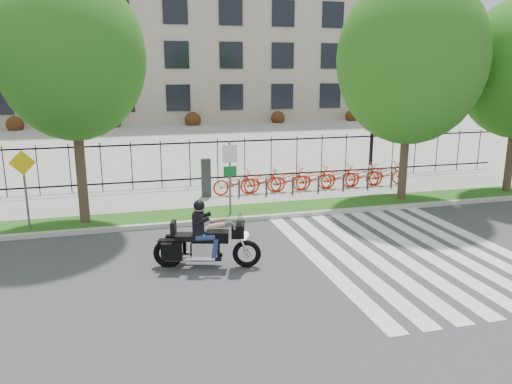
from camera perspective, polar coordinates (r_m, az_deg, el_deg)
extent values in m
plane|color=#3E3E41|center=(12.93, -1.80, -8.88)|extent=(120.00, 120.00, 0.00)
cube|color=#ADACA3|center=(16.69, -5.07, -3.37)|extent=(60.00, 0.20, 0.15)
cube|color=#275A16|center=(17.49, -5.56, -2.57)|extent=(60.00, 1.50, 0.15)
cube|color=gray|center=(19.88, -6.78, -0.61)|extent=(60.00, 3.50, 0.15)
cube|color=gray|center=(37.05, -10.84, 5.88)|extent=(80.00, 34.00, 0.10)
cube|color=gray|center=(56.91, -13.02, 18.50)|extent=(60.00, 20.00, 20.00)
cylinder|color=black|center=(27.00, 13.20, 7.08)|extent=(0.14, 0.14, 4.00)
cylinder|color=black|center=(26.85, 13.42, 11.10)|extent=(0.06, 0.70, 0.70)
sphere|color=white|center=(26.68, 12.76, 11.34)|extent=(0.36, 0.36, 0.36)
sphere|color=white|center=(27.02, 14.10, 11.29)|extent=(0.36, 0.36, 0.36)
cylinder|color=#38261E|center=(16.87, -19.43, 3.16)|extent=(0.32, 0.32, 3.90)
ellipsoid|color=#225D15|center=(16.63, -20.36, 14.37)|extent=(4.47, 4.47, 5.14)
cylinder|color=#38261E|center=(19.75, 16.59, 4.39)|extent=(0.32, 0.32, 3.61)
ellipsoid|color=#225D15|center=(19.52, 17.29, 14.35)|extent=(5.39, 5.39, 6.20)
cylinder|color=#38261E|center=(22.67, 27.13, 4.41)|extent=(0.32, 0.32, 3.47)
cube|color=#2D2D33|center=(19.50, -5.73, 1.63)|extent=(0.35, 0.25, 1.50)
imported|color=red|center=(19.78, -2.28, 1.10)|extent=(1.88, 0.65, 0.99)
cylinder|color=#2D2D33|center=(19.34, -1.94, 0.37)|extent=(0.08, 0.08, 0.70)
imported|color=red|center=(20.05, 0.79, 1.28)|extent=(1.88, 0.65, 0.99)
cylinder|color=#2D2D33|center=(19.61, 1.19, 0.57)|extent=(0.08, 0.08, 0.70)
imported|color=red|center=(20.37, 3.77, 1.45)|extent=(1.88, 0.65, 0.99)
cylinder|color=#2D2D33|center=(19.94, 4.22, 0.75)|extent=(0.08, 0.08, 0.70)
imported|color=red|center=(20.75, 6.64, 1.61)|extent=(1.88, 0.65, 0.99)
cylinder|color=#2D2D33|center=(20.32, 7.15, 0.93)|extent=(0.08, 0.08, 0.70)
imported|color=red|center=(21.17, 9.41, 1.77)|extent=(1.88, 0.65, 0.99)
cylinder|color=#2D2D33|center=(20.76, 9.96, 1.10)|extent=(0.08, 0.08, 0.70)
imported|color=red|center=(21.65, 12.07, 1.91)|extent=(1.88, 0.65, 0.99)
cylinder|color=#2D2D33|center=(21.24, 12.66, 1.26)|extent=(0.08, 0.08, 0.70)
imported|color=red|center=(22.16, 14.60, 2.04)|extent=(1.88, 0.65, 0.99)
cylinder|color=#2D2D33|center=(21.77, 15.22, 1.41)|extent=(0.08, 0.08, 0.70)
cylinder|color=#59595B|center=(16.97, -3.00, 1.58)|extent=(0.07, 0.07, 2.50)
cube|color=white|center=(16.77, -3.00, 4.39)|extent=(0.50, 0.03, 0.60)
cube|color=#0C6626|center=(16.88, -2.98, 2.38)|extent=(0.45, 0.03, 0.35)
cylinder|color=#59595B|center=(16.88, -24.82, 0.07)|extent=(0.07, 0.07, 2.40)
cube|color=yellow|center=(16.67, -25.15, 3.04)|extent=(0.78, 0.03, 0.78)
torus|color=black|center=(12.97, -1.06, -7.07)|extent=(0.75, 0.34, 0.74)
torus|color=black|center=(13.19, -10.00, -6.92)|extent=(0.80, 0.37, 0.78)
cube|color=black|center=(12.76, -2.04, -4.32)|extent=(0.47, 0.65, 0.32)
cube|color=#26262B|center=(12.69, -1.71, -3.26)|extent=(0.30, 0.56, 0.33)
cube|color=silver|center=(13.01, -5.82, -6.53)|extent=(0.72, 0.53, 0.43)
cube|color=black|center=(12.86, -4.43, -5.07)|extent=(0.67, 0.51, 0.28)
cube|color=black|center=(12.94, -7.51, -5.12)|extent=(0.83, 0.58, 0.15)
cube|color=black|center=(12.94, -9.43, -4.10)|extent=(0.20, 0.38, 0.36)
cube|color=black|center=(12.81, -9.58, -6.73)|extent=(0.56, 0.31, 0.43)
cube|color=black|center=(13.40, -9.10, -5.77)|extent=(0.56, 0.31, 0.43)
cube|color=black|center=(12.80, -6.61, -3.50)|extent=(0.36, 0.48, 0.56)
sphere|color=tan|center=(12.68, -6.52, -1.74)|extent=(0.25, 0.25, 0.25)
sphere|color=black|center=(12.67, -6.52, -1.56)|extent=(0.29, 0.29, 0.29)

